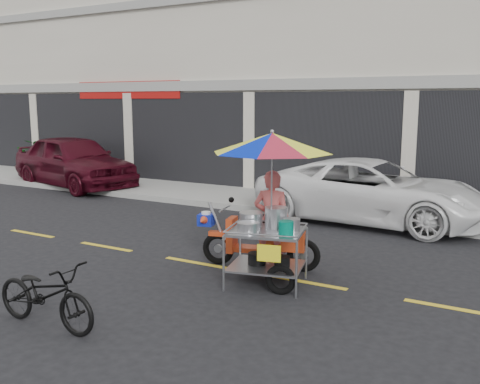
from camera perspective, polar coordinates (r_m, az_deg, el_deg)
The scene contains 9 objects.
ground at distance 8.09m, azimuth 7.28°, elevation -9.58°, with size 90.00×90.00×0.00m, color black.
sidewalk at distance 13.16m, azimuth 16.40°, elevation -2.01°, with size 45.00×3.00×0.15m, color gray.
centerline at distance 8.09m, azimuth 7.28°, elevation -9.56°, with size 42.00×0.10×0.01m, color gold.
maroon_sedan at distance 17.33m, azimuth -17.29°, elevation 3.17°, with size 1.92×4.78×1.63m, color #3B0813.
white_pickup at distance 12.08m, azimuth 13.95°, elevation 0.08°, with size 2.32×5.03×1.40m, color white.
plant_tall at distance 21.00m, azimuth -21.18°, elevation 3.73°, with size 1.00×0.86×1.11m, color #0F5611.
plant_short at distance 19.38m, azimuth -18.06°, elevation 3.13°, with size 0.50×0.50×0.89m, color #0F5611.
near_bicycle at distance 6.82m, azimuth -20.04°, elevation -10.21°, with size 0.54×1.55×0.81m, color black.
food_vendor_rig at distance 7.92m, azimuth 3.21°, elevation 0.69°, with size 2.55×2.09×2.27m.
Camera 1 is at (2.84, -7.09, 2.67)m, focal length 40.00 mm.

